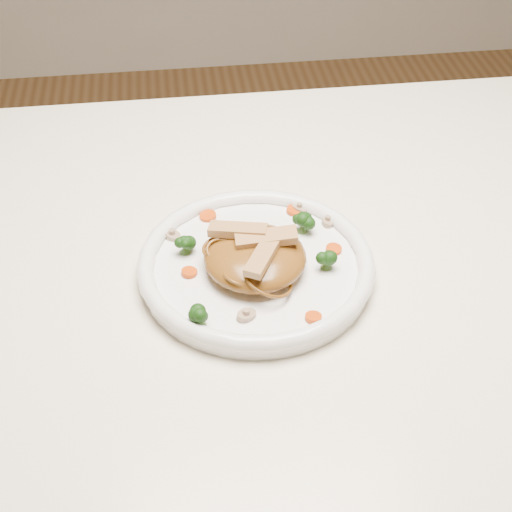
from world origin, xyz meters
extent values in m
cube|color=white|center=(0.00, 0.00, 0.73)|extent=(1.20, 0.80, 0.04)
cylinder|color=white|center=(-0.05, -0.04, 0.76)|extent=(0.35, 0.35, 0.02)
ellipsoid|color=brown|center=(-0.05, -0.05, 0.78)|extent=(0.13, 0.13, 0.04)
cube|color=tan|center=(-0.04, -0.04, 0.81)|extent=(0.07, 0.02, 0.01)
cube|color=tan|center=(-0.07, -0.02, 0.81)|extent=(0.07, 0.04, 0.01)
cube|color=tan|center=(-0.05, -0.08, 0.81)|extent=(0.05, 0.07, 0.01)
cylinder|color=#D84F07|center=(0.01, 0.05, 0.77)|extent=(0.03, 0.03, 0.00)
cylinder|color=#D84F07|center=(-0.13, -0.05, 0.77)|extent=(0.02, 0.02, 0.00)
cylinder|color=#D84F07|center=(0.04, -0.03, 0.77)|extent=(0.03, 0.03, 0.00)
cylinder|color=#D84F07|center=(-0.10, 0.06, 0.77)|extent=(0.03, 0.03, 0.00)
cylinder|color=#D84F07|center=(0.00, -0.14, 0.77)|extent=(0.02, 0.02, 0.00)
cylinder|color=gray|center=(-0.07, -0.13, 0.77)|extent=(0.03, 0.03, 0.01)
cylinder|color=gray|center=(0.05, 0.02, 0.77)|extent=(0.02, 0.02, 0.01)
cylinder|color=gray|center=(-0.15, 0.02, 0.77)|extent=(0.03, 0.03, 0.01)
cylinder|color=gray|center=(0.02, 0.06, 0.77)|extent=(0.03, 0.03, 0.01)
camera|label=1|loc=(-0.14, -0.71, 1.35)|focal=53.23mm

